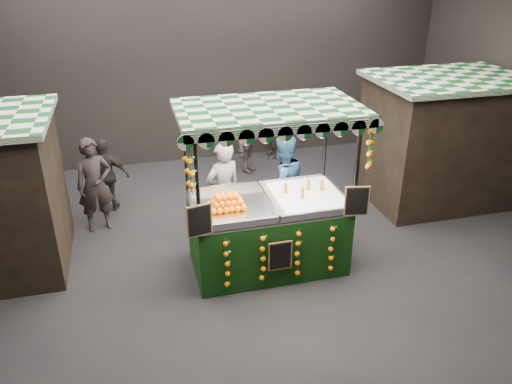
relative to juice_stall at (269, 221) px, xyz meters
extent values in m
plane|color=black|center=(-0.26, 0.12, -0.86)|extent=(12.00, 12.00, 0.00)
cube|color=black|center=(-0.26, 5.12, 1.64)|extent=(12.00, 0.10, 5.00)
cube|color=black|center=(-0.26, -4.88, 1.64)|extent=(12.00, 0.10, 5.00)
cube|color=black|center=(4.14, 1.62, 0.39)|extent=(2.80, 2.00, 2.50)
cube|color=#104C1D|center=(4.14, 1.62, 1.69)|extent=(3.00, 2.20, 0.10)
cube|color=#0B330C|center=(-0.01, 0.04, -0.30)|extent=(2.45, 1.34, 1.11)
cube|color=silver|center=(-0.01, 0.04, 0.28)|extent=(2.45, 1.34, 0.04)
cylinder|color=black|center=(-1.20, -0.59, 0.48)|extent=(0.06, 0.06, 2.67)
cylinder|color=black|center=(1.18, -0.59, 0.48)|extent=(0.06, 0.06, 2.67)
cylinder|color=black|center=(-1.20, 0.68, 0.48)|extent=(0.06, 0.06, 2.67)
cylinder|color=black|center=(1.18, 0.68, 0.48)|extent=(0.06, 0.06, 2.67)
cube|color=#104C1D|center=(-0.01, 0.04, 1.86)|extent=(2.73, 1.61, 0.09)
cube|color=white|center=(0.65, 0.04, 0.35)|extent=(1.09, 1.20, 0.09)
cube|color=black|center=(-1.22, -0.66, 0.54)|extent=(0.38, 0.11, 0.49)
cube|color=black|center=(1.19, -0.66, 0.54)|extent=(0.38, 0.11, 0.49)
cube|color=black|center=(-0.01, -0.67, -0.24)|extent=(0.38, 0.03, 0.49)
imported|color=slate|center=(-0.53, 1.10, 0.08)|extent=(0.79, 0.65, 1.87)
imported|color=navy|center=(0.55, 1.05, 0.10)|extent=(1.08, 0.93, 1.91)
imported|color=#292421|center=(-2.77, 2.05, 0.05)|extent=(0.73, 0.55, 1.80)
imported|color=#2C2824|center=(3.87, 1.92, -0.04)|extent=(1.00, 1.00, 1.63)
imported|color=black|center=(-2.58, 2.77, -0.09)|extent=(0.96, 0.59, 1.53)
imported|color=black|center=(0.66, 3.95, 0.01)|extent=(1.20, 1.27, 1.72)
imported|color=#2B2623|center=(4.24, 2.16, 0.12)|extent=(1.58, 1.77, 1.95)
imported|color=black|center=(1.43, 4.72, 0.00)|extent=(0.47, 0.66, 1.70)
camera|label=1|loc=(-2.01, -6.85, 3.99)|focal=35.35mm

